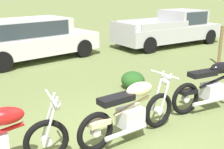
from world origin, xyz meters
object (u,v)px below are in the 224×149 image
shrub_low (133,80)px  fence_post_wooden (220,46)px  pickup_truck_silver (172,28)px  motorcycle_black (213,86)px  car_white (28,36)px  motorcycle_cream (131,111)px

shrub_low → fence_post_wooden: bearing=10.6°
shrub_low → pickup_truck_silver: bearing=42.4°
motorcycle_black → pickup_truck_silver: size_ratio=0.39×
car_white → fence_post_wooden: 6.42m
fence_post_wooden → shrub_low: fence_post_wooden is taller
motorcycle_black → car_white: size_ratio=0.43×
motorcycle_cream → pickup_truck_silver: (5.99, 6.37, 0.27)m
car_white → motorcycle_black: bearing=-82.2°
motorcycle_black → car_white: car_white is taller
fence_post_wooden → shrub_low: size_ratio=2.05×
fence_post_wooden → shrub_low: 3.83m
fence_post_wooden → pickup_truck_silver: bearing=76.0°
motorcycle_black → motorcycle_cream: bearing=-171.0°
motorcycle_cream → shrub_low: bearing=48.5°
car_white → pickup_truck_silver: size_ratio=0.92×
shrub_low → car_white: bearing=111.1°
motorcycle_cream → shrub_low: (1.36, 2.14, -0.27)m
motorcycle_cream → shrub_low: size_ratio=3.23×
motorcycle_cream → motorcycle_black: 2.18m
pickup_truck_silver → fence_post_wooden: bearing=-110.1°
motorcycle_cream → fence_post_wooden: fence_post_wooden is taller
shrub_low → motorcycle_cream: bearing=-122.5°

